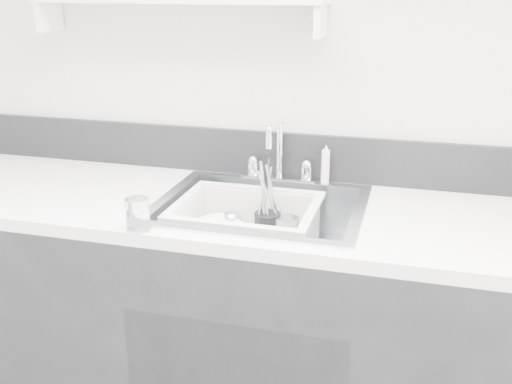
% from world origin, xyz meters
% --- Properties ---
extents(counter_run, '(3.20, 0.62, 0.92)m').
position_xyz_m(counter_run, '(0.00, 1.19, 0.46)').
color(counter_run, black).
rests_on(counter_run, ground).
extents(backsplash, '(3.20, 0.02, 0.16)m').
position_xyz_m(backsplash, '(0.00, 1.49, 1.00)').
color(backsplash, black).
rests_on(backsplash, counter_run).
extents(sink, '(0.64, 0.52, 0.20)m').
position_xyz_m(sink, '(0.00, 1.19, 0.83)').
color(sink, silver).
rests_on(sink, counter_run).
extents(faucet, '(0.26, 0.18, 0.23)m').
position_xyz_m(faucet, '(0.00, 1.44, 0.98)').
color(faucet, silver).
rests_on(faucet, counter_run).
extents(side_sprayer, '(0.03, 0.03, 0.14)m').
position_xyz_m(side_sprayer, '(0.16, 1.44, 0.99)').
color(side_sprayer, silver).
rests_on(side_sprayer, counter_run).
extents(wall_shelf, '(1.00, 0.16, 0.12)m').
position_xyz_m(wall_shelf, '(-0.35, 1.42, 1.51)').
color(wall_shelf, silver).
rests_on(wall_shelf, room_shell).
extents(wash_tub, '(0.52, 0.46, 0.17)m').
position_xyz_m(wash_tub, '(-0.04, 1.19, 0.84)').
color(wash_tub, silver).
rests_on(wash_tub, sink).
extents(plate_stack, '(0.23, 0.22, 0.09)m').
position_xyz_m(plate_stack, '(-0.12, 1.16, 0.79)').
color(plate_stack, white).
rests_on(plate_stack, wash_tub).
extents(utensil_cup, '(0.09, 0.09, 0.29)m').
position_xyz_m(utensil_cup, '(0.01, 1.24, 0.83)').
color(utensil_cup, black).
rests_on(utensil_cup, wash_tub).
extents(ladle, '(0.23, 0.30, 0.08)m').
position_xyz_m(ladle, '(-0.08, 1.19, 0.81)').
color(ladle, silver).
rests_on(ladle, wash_tub).
extents(tumbler_in_tub, '(0.08, 0.08, 0.10)m').
position_xyz_m(tumbler_in_tub, '(0.08, 1.23, 0.82)').
color(tumbler_in_tub, white).
rests_on(tumbler_in_tub, wash_tub).
extents(tumbler_counter, '(0.07, 0.07, 0.09)m').
position_xyz_m(tumbler_counter, '(-0.28, 0.91, 0.97)').
color(tumbler_counter, white).
rests_on(tumbler_counter, counter_run).
extents(bowl_small, '(0.14, 0.14, 0.04)m').
position_xyz_m(bowl_small, '(0.06, 1.13, 0.79)').
color(bowl_small, white).
rests_on(bowl_small, wash_tub).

